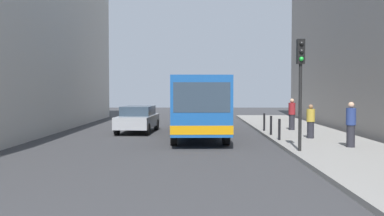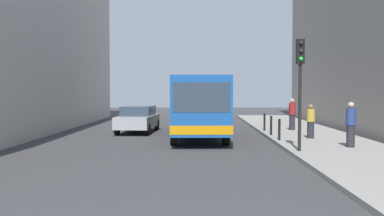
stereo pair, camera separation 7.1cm
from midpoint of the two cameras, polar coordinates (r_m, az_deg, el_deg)
The scene contains 11 objects.
ground_plane at distance 19.17m, azimuth 1.26°, elevation -4.84°, with size 80.00×80.00×0.00m, color #38383A.
sidewalk at distance 19.96m, azimuth 17.00°, elevation -4.44°, with size 4.40×40.00×0.15m, color gray.
bus at distance 23.12m, azimuth 0.48°, elevation 0.69°, with size 2.96×11.11×3.00m.
car_beside_bus at distance 25.06m, azimuth -7.05°, elevation -1.35°, with size 2.08×4.50×1.48m.
traffic_light at distance 16.73m, azimuth 13.65°, elevation 4.35°, with size 0.28×0.33×4.10m.
bollard_near at distance 20.24m, azimuth 11.06°, elevation -2.72°, with size 0.11×0.11×0.95m, color black.
bollard_mid at distance 22.45m, azimuth 10.03°, elevation -2.21°, with size 0.11×0.11×0.95m, color black.
bollard_far at distance 24.67m, azimuth 9.18°, elevation -1.79°, with size 0.11×0.11×0.95m, color black.
pedestrian_near_signal at distance 18.46m, azimuth 19.62°, elevation -2.01°, with size 0.38×0.38×1.78m.
pedestrian_mid_sidewalk at distance 21.30m, azimuth 14.90°, elevation -1.68°, with size 0.38×0.38×1.57m.
pedestrian_far_sidewalk at distance 25.43m, azimuth 12.63°, elevation -0.78°, with size 0.38×0.38×1.76m.
Camera 1 is at (-0.22, -19.02, 2.42)m, focal length 41.53 mm.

